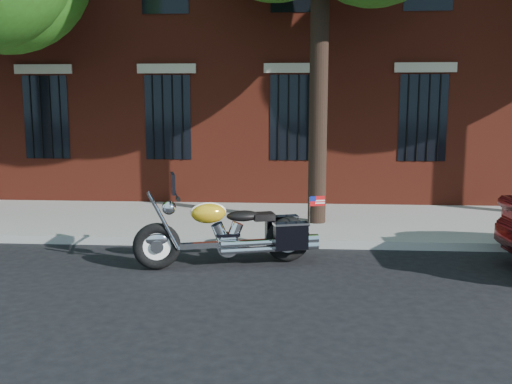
{
  "coord_description": "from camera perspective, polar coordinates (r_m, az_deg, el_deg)",
  "views": [
    {
      "loc": [
        0.08,
        -8.5,
        2.52
      ],
      "look_at": [
        -0.58,
        0.8,
        1.08
      ],
      "focal_mm": 40.0,
      "sensor_mm": 36.0,
      "label": 1
    }
  ],
  "objects": [
    {
      "name": "motorcycle",
      "position": [
        8.96,
        -2.28,
        -4.25
      ],
      "size": [
        2.93,
        1.34,
        1.48
      ],
      "rotation": [
        0.0,
        0.0,
        0.29
      ],
      "color": "black",
      "rests_on": "ground"
    },
    {
      "name": "sidewalk",
      "position": [
        12.01,
        3.61,
        -2.97
      ],
      "size": [
        40.0,
        3.6,
        0.15
      ],
      "primitive_type": "cube",
      "color": "gray",
      "rests_on": "ground"
    },
    {
      "name": "ground",
      "position": [
        8.87,
        3.42,
        -7.74
      ],
      "size": [
        120.0,
        120.0,
        0.0
      ],
      "primitive_type": "plane",
      "color": "black",
      "rests_on": "ground"
    },
    {
      "name": "curb",
      "position": [
        10.18,
        3.52,
        -5.13
      ],
      "size": [
        40.0,
        0.16,
        0.15
      ],
      "primitive_type": "cube",
      "color": "gray",
      "rests_on": "ground"
    }
  ]
}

